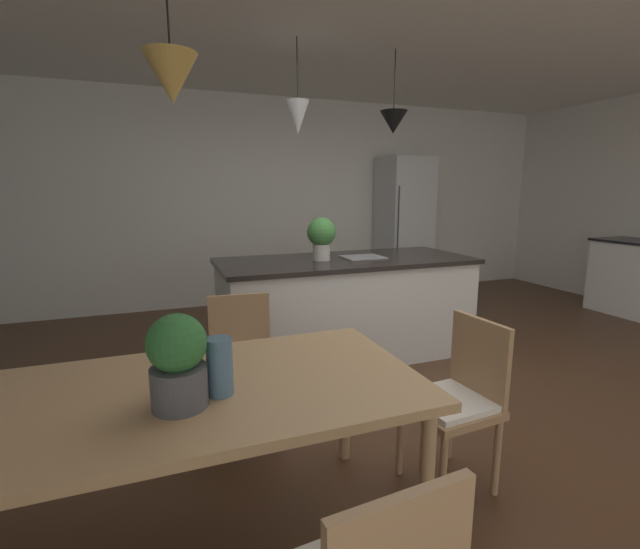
{
  "coord_description": "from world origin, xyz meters",
  "views": [
    {
      "loc": [
        -1.76,
        -2.58,
        1.51
      ],
      "look_at": [
        -0.82,
        -0.08,
        0.99
      ],
      "focal_mm": 24.61,
      "sensor_mm": 36.0,
      "label": 1
    }
  ],
  "objects": [
    {
      "name": "potted_plant_on_island",
      "position": [
        -0.41,
        0.99,
        1.12
      ],
      "size": [
        0.25,
        0.25,
        0.38
      ],
      "color": "beige",
      "rests_on": "kitchen_island"
    },
    {
      "name": "ground_plane",
      "position": [
        0.0,
        0.0,
        -0.02
      ],
      "size": [
        10.0,
        8.4,
        0.04
      ],
      "primitive_type": "cube",
      "color": "#4C301E"
    },
    {
      "name": "pendant_over_table",
      "position": [
        -1.67,
        -0.75,
        1.92
      ],
      "size": [
        0.2,
        0.2,
        0.87
      ],
      "color": "black"
    },
    {
      "name": "vase_on_dining_table",
      "position": [
        -1.57,
        -0.99,
        0.85
      ],
      "size": [
        0.1,
        0.1,
        0.22
      ],
      "color": "slate",
      "rests_on": "dining_table"
    },
    {
      "name": "pendant_over_island_main",
      "position": [
        -0.62,
        0.99,
        2.08
      ],
      "size": [
        0.19,
        0.19,
        0.75
      ],
      "color": "black"
    },
    {
      "name": "dining_table",
      "position": [
        -1.79,
        -0.9,
        0.68
      ],
      "size": [
        2.07,
        0.95,
        0.74
      ],
      "color": "tan",
      "rests_on": "ground_plane"
    },
    {
      "name": "potted_plant_on_table",
      "position": [
        -1.72,
        -1.04,
        0.92
      ],
      "size": [
        0.21,
        0.21,
        0.34
      ],
      "color": "#4C4C51",
      "rests_on": "dining_table"
    },
    {
      "name": "wall_back_kitchen",
      "position": [
        0.0,
        3.26,
        1.35
      ],
      "size": [
        10.0,
        0.12,
        2.7
      ],
      "primitive_type": "cube",
      "color": "white",
      "rests_on": "ground_plane"
    },
    {
      "name": "pendant_over_island_aux",
      "position": [
        0.27,
        0.99,
        2.1
      ],
      "size": [
        0.24,
        0.24,
        0.7
      ],
      "color": "black"
    },
    {
      "name": "refrigerator",
      "position": [
        1.56,
        2.86,
        0.98
      ],
      "size": [
        0.65,
        0.67,
        1.95
      ],
      "color": "silver",
      "rests_on": "ground_plane"
    },
    {
      "name": "chair_kitchen_end",
      "position": [
        -0.38,
        -0.89,
        0.47
      ],
      "size": [
        0.43,
        0.43,
        0.87
      ],
      "color": "#A87F56",
      "rests_on": "ground_plane"
    },
    {
      "name": "kitchen_island",
      "position": [
        -0.17,
        0.99,
        0.46
      ],
      "size": [
        2.28,
        0.97,
        0.91
      ],
      "color": "silver",
      "rests_on": "ground_plane"
    },
    {
      "name": "chair_far_right",
      "position": [
        -1.32,
        -0.05,
        0.47
      ],
      "size": [
        0.43,
        0.43,
        0.87
      ],
      "color": "#A87F56",
      "rests_on": "ground_plane"
    }
  ]
}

